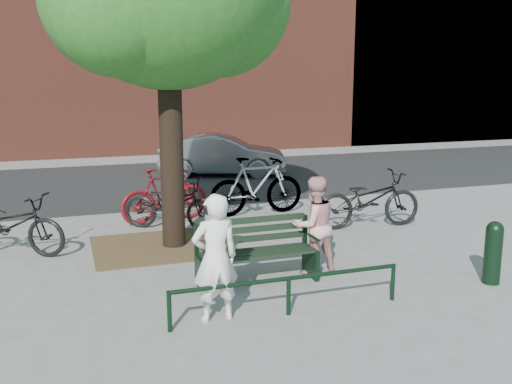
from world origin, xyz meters
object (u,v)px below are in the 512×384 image
object	(u,v)px
litter_bin	(216,233)
bicycle_c	(171,204)
park_bench	(256,249)
bollard	(493,250)
person_left	(215,258)
parked_car	(223,155)
person_right	(314,225)

from	to	relation	value
litter_bin	bicycle_c	xyz separation A→B (m)	(-0.37, 1.97, 0.09)
park_bench	bollard	xyz separation A→B (m)	(3.20, -1.19, 0.02)
park_bench	litter_bin	bearing A→B (deg)	101.58
park_bench	person_left	bearing A→B (deg)	-128.56
person_left	bollard	size ratio (longest dim) A/B	1.72
person_left	bollard	xyz separation A→B (m)	(4.10, -0.06, -0.30)
litter_bin	parked_car	bearing A→B (deg)	73.66
person_right	litter_bin	xyz separation A→B (m)	(-1.21, 1.20, -0.33)
park_bench	person_right	world-z (taller)	person_right
park_bench	bicycle_c	distance (m)	3.30
bicycle_c	park_bench	bearing A→B (deg)	-139.39
person_left	parked_car	bearing A→B (deg)	-109.59
park_bench	bicycle_c	bearing A→B (deg)	101.02
park_bench	litter_bin	distance (m)	1.30
person_right	litter_bin	distance (m)	1.74
litter_bin	park_bench	bearing A→B (deg)	-78.42
person_right	bollard	world-z (taller)	person_right
bicycle_c	person_left	bearing A→B (deg)	-153.95
litter_bin	bicycle_c	distance (m)	2.00
park_bench	parked_car	size ratio (longest dim) A/B	0.47
bollard	parked_car	world-z (taller)	parked_car
bicycle_c	parked_car	bearing A→B (deg)	4.69
person_right	person_left	bearing A→B (deg)	25.84
person_left	parked_car	xyz separation A→B (m)	(2.84, 9.90, -0.18)
parked_car	bollard	bearing A→B (deg)	-153.13
person_right	bicycle_c	xyz separation A→B (m)	(-1.58, 3.17, -0.24)
bollard	litter_bin	world-z (taller)	bollard
park_bench	parked_car	distance (m)	8.98
bicycle_c	parked_car	world-z (taller)	parked_car
park_bench	person_left	size ratio (longest dim) A/B	1.09
bollard	litter_bin	size ratio (longest dim) A/B	1.14
person_right	litter_bin	bearing A→B (deg)	-51.85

